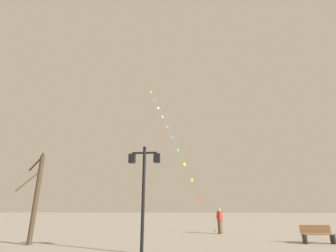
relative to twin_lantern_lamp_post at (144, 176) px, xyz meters
The scene contains 6 objects.
ground_plane 11.72m from the twin_lantern_lamp_post, 81.15° to the left, with size 160.00×160.00×0.00m, color gray.
twin_lantern_lamp_post is the anchor object (origin of this frame).
kite_train 16.84m from the twin_lantern_lamp_post, 89.09° to the left, with size 7.21×11.21×17.66m.
kite_flyer 9.71m from the twin_lantern_lamp_post, 64.27° to the left, with size 0.44×0.61×1.71m.
bare_tree 6.48m from the twin_lantern_lamp_post, 161.40° to the left, with size 1.19×1.60×4.68m.
park_bench 9.70m from the twin_lantern_lamp_post, 23.50° to the left, with size 1.63×0.55×0.89m.
Camera 1 is at (0.24, -2.16, 1.75)m, focal length 26.71 mm.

